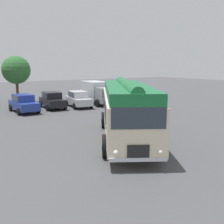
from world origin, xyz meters
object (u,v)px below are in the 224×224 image
at_px(vintage_bus, 126,107).
at_px(car_mid_right, 78,99).
at_px(box_van, 97,92).
at_px(car_near_left, 24,103).
at_px(car_mid_left, 52,100).

relative_size(vintage_bus, car_mid_right, 2.25).
xyz_separation_m(vintage_bus, box_van, (5.95, 13.38, -0.53)).
distance_m(vintage_bus, car_near_left, 12.82).
height_order(car_near_left, car_mid_left, same).
bearing_deg(vintage_bus, car_mid_left, 87.82).
height_order(vintage_bus, car_near_left, vintage_bus).
bearing_deg(car_near_left, vintage_bus, -78.57).
bearing_deg(car_mid_left, box_van, 2.23).
bearing_deg(vintage_bus, box_van, 66.02).
distance_m(vintage_bus, car_mid_left, 13.22).
height_order(car_near_left, car_mid_right, same).
distance_m(car_near_left, car_mid_right, 5.61).
bearing_deg(box_van, vintage_bus, -113.98).
xyz_separation_m(car_near_left, car_mid_left, (3.03, 0.65, 0.00)).
bearing_deg(car_mid_right, vintage_bus, -103.89).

